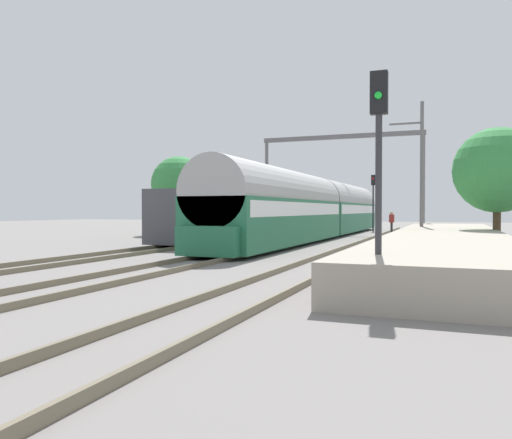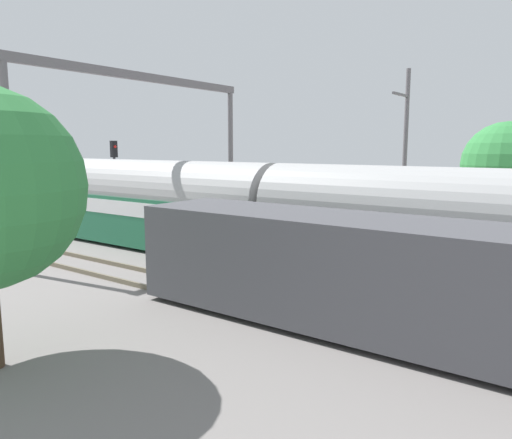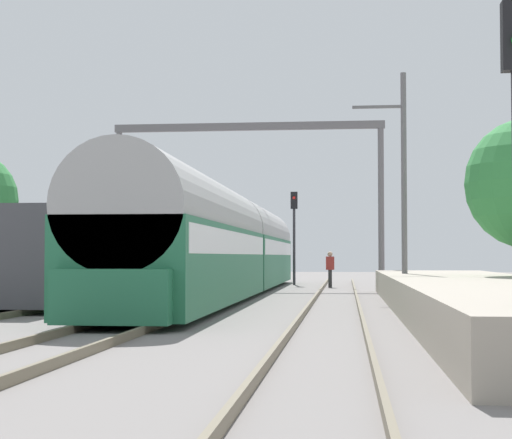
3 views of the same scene
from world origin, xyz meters
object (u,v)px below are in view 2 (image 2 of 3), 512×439
at_px(railway_signal_far, 115,173).
at_px(catenary_gantry, 144,122).
at_px(person_crossing, 188,212).
at_px(passenger_train, 275,216).
at_px(freight_car, 370,275).

bearing_deg(railway_signal_far, catenary_gantry, -112.36).
bearing_deg(catenary_gantry, person_crossing, 15.90).
relative_size(passenger_train, catenary_gantry, 2.54).
bearing_deg(freight_car, person_crossing, 59.58).
relative_size(person_crossing, catenary_gantry, 0.13).
bearing_deg(catenary_gantry, passenger_train, -90.00).
relative_size(passenger_train, freight_car, 2.53).
xyz_separation_m(freight_car, person_crossing, (8.14, 13.86, -0.44)).
relative_size(passenger_train, railway_signal_far, 6.71).
height_order(passenger_train, railway_signal_far, railway_signal_far).
bearing_deg(person_crossing, catenary_gantry, 13.58).
bearing_deg(passenger_train, person_crossing, 64.90).
distance_m(person_crossing, railway_signal_far, 4.58).
height_order(freight_car, railway_signal_far, railway_signal_far).
distance_m(person_crossing, catenary_gantry, 6.14).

